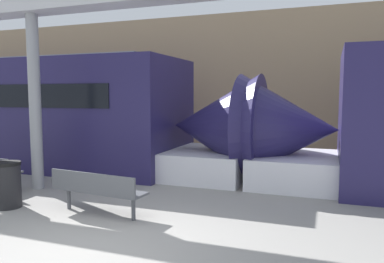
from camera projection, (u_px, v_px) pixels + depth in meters
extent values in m
plane|color=gray|center=(88.00, 252.00, 5.05)|extent=(60.00, 60.00, 0.00)
cube|color=#9E8460|center=(241.00, 84.00, 13.32)|extent=(56.00, 0.20, 5.00)
cone|color=#231E4C|center=(288.00, 129.00, 8.93)|extent=(2.29, 2.63, 2.63)
cube|color=silver|center=(296.00, 169.00, 8.95)|extent=(2.06, 2.46, 0.70)
cone|color=#231E4C|center=(216.00, 126.00, 9.55)|extent=(2.29, 2.63, 2.63)
cube|color=silver|center=(208.00, 163.00, 9.71)|extent=(2.06, 2.46, 0.70)
cube|color=#4C4F54|center=(99.00, 190.00, 6.62)|extent=(1.85, 0.62, 0.04)
cube|color=#4C4F54|center=(91.00, 182.00, 6.42)|extent=(1.80, 0.22, 0.33)
cylinder|color=#4C4F54|center=(69.00, 198.00, 6.95)|extent=(0.07, 0.07, 0.42)
cylinder|color=#4C4F54|center=(133.00, 208.00, 6.32)|extent=(0.07, 0.07, 0.42)
cylinder|color=#4C4F54|center=(10.00, 183.00, 8.09)|extent=(0.07, 0.07, 0.42)
cylinder|color=black|center=(8.00, 186.00, 7.02)|extent=(0.46, 0.46, 0.81)
cylinder|color=black|center=(7.00, 164.00, 6.98)|extent=(0.49, 0.49, 0.06)
cylinder|color=gray|center=(35.00, 103.00, 8.32)|extent=(0.26, 0.26, 3.88)
cube|color=#B7B7BC|center=(31.00, 7.00, 8.12)|extent=(28.00, 0.60, 0.28)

